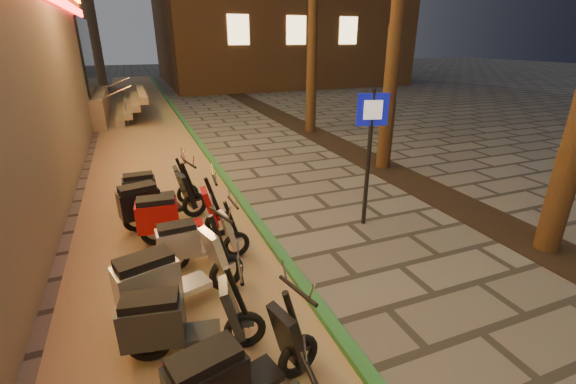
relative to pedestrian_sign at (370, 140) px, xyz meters
name	(u,v)px	position (x,y,z in m)	size (l,w,h in m)	color
parking_strip	(152,162)	(-3.72, 5.93, -1.72)	(3.40, 60.00, 0.01)	#8C7251
green_curb	(208,155)	(-2.02, 5.93, -1.68)	(0.18, 60.00, 0.10)	#246230
planting_strip	(430,191)	(2.48, 0.93, -1.72)	(1.20, 40.00, 0.02)	black
pedestrian_sign	(370,140)	(0.00, 0.00, 0.00)	(0.57, 0.20, 2.66)	black
scooter_5	(232,374)	(-3.50, -3.20, -1.21)	(1.68, 0.83, 1.19)	black
scooter_6	(176,322)	(-3.91, -2.23, -1.23)	(1.63, 0.71, 1.15)	black
scooter_7	(168,278)	(-3.90, -1.39, -1.17)	(1.80, 0.94, 1.27)	black
scooter_8	(193,241)	(-3.43, -0.34, -1.26)	(1.51, 0.53, 1.06)	black
scooter_9	(173,216)	(-3.63, 0.61, -1.21)	(1.70, 0.60, 1.19)	black
scooter_10	(153,202)	(-3.91, 1.39, -1.20)	(1.73, 0.81, 1.22)	black
scooter_11	(152,189)	(-3.89, 2.30, -1.25)	(1.56, 0.55, 1.10)	black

